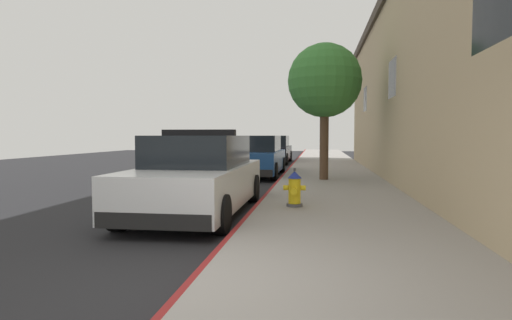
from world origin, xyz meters
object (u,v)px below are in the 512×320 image
object	(u,v)px
police_cruiser	(198,176)
street_tree	(325,81)
parked_car_dark_far	(273,150)
fire_hydrant	(295,189)
parked_car_silver_ahead	(257,157)

from	to	relation	value
police_cruiser	street_tree	size ratio (longest dim) A/B	1.12
parked_car_dark_far	fire_hydrant	bearing A→B (deg)	-82.59
police_cruiser	fire_hydrant	world-z (taller)	police_cruiser
parked_car_silver_ahead	police_cruiser	bearing A→B (deg)	-90.13
parked_car_dark_far	street_tree	size ratio (longest dim) A/B	1.12
police_cruiser	street_tree	bearing A→B (deg)	65.35
parked_car_silver_ahead	parked_car_dark_far	size ratio (longest dim) A/B	1.00
fire_hydrant	street_tree	bearing A→B (deg)	83.17
police_cruiser	parked_car_silver_ahead	xyz separation A→B (m)	(0.02, 8.15, -0.00)
parked_car_silver_ahead	street_tree	world-z (taller)	street_tree
fire_hydrant	parked_car_silver_ahead	bearing A→B (deg)	103.30
parked_car_dark_far	street_tree	distance (m)	11.10
parked_car_dark_far	street_tree	world-z (taller)	street_tree
parked_car_dark_far	fire_hydrant	world-z (taller)	parked_car_dark_far
fire_hydrant	street_tree	distance (m)	6.12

